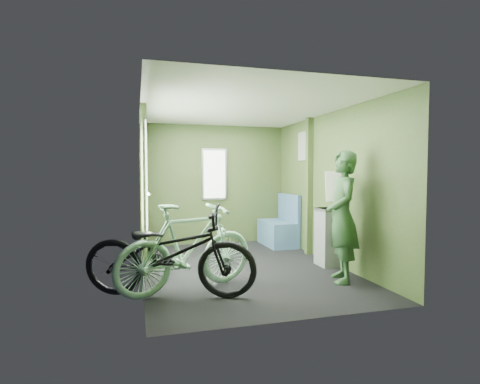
% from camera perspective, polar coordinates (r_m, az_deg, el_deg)
% --- Properties ---
extents(room, '(4.00, 4.02, 2.31)m').
position_cam_1_polar(room, '(5.40, -0.21, 3.52)').
color(room, black).
rests_on(room, ground).
extents(bicycle_black, '(2.08, 1.39, 1.09)m').
position_cam_1_polar(bicycle_black, '(4.37, -10.62, -15.55)').
color(bicycle_black, black).
rests_on(bicycle_black, ground).
extents(bicycle_mint, '(1.84, 1.15, 1.10)m').
position_cam_1_polar(bicycle_mint, '(4.53, -7.84, -14.85)').
color(bicycle_mint, '#96D5AE').
rests_on(bicycle_mint, ground).
extents(passenger, '(0.56, 0.75, 1.66)m').
position_cam_1_polar(passenger, '(4.92, 15.33, -3.59)').
color(passenger, '#2F552E').
rests_on(passenger, ground).
extents(waste_box, '(0.25, 0.35, 0.86)m').
position_cam_1_polar(waste_box, '(5.74, 13.12, -6.68)').
color(waste_box, gray).
rests_on(waste_box, ground).
extents(bench_seat, '(0.53, 0.93, 0.97)m').
position_cam_1_polar(bench_seat, '(7.20, 5.97, -5.80)').
color(bench_seat, '#2E4863').
rests_on(bench_seat, ground).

